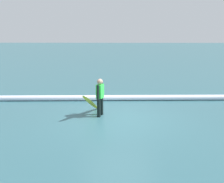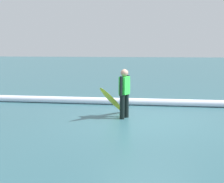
% 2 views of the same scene
% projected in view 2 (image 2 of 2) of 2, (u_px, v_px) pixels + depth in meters
% --- Properties ---
extents(ground_plane, '(152.25, 152.25, 0.00)m').
position_uv_depth(ground_plane, '(148.00, 122.00, 9.11)').
color(ground_plane, '#2E5A63').
extents(surfer, '(0.29, 0.58, 1.44)m').
position_uv_depth(surfer, '(124.00, 91.00, 9.48)').
color(surfer, black).
rests_on(surfer, ground_plane).
extents(surfboard, '(0.60, 1.73, 1.00)m').
position_uv_depth(surfboard, '(113.00, 101.00, 9.71)').
color(surfboard, yellow).
rests_on(surfboard, ground_plane).
extents(wave_crest_foreground, '(25.89, 1.27, 0.25)m').
position_uv_depth(wave_crest_foreground, '(104.00, 101.00, 11.98)').
color(wave_crest_foreground, white).
rests_on(wave_crest_foreground, ground_plane).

